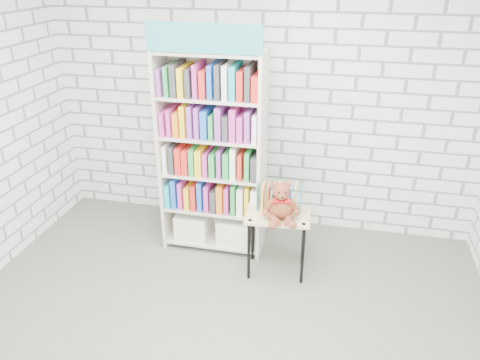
# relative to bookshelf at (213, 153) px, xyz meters

# --- Properties ---
(ground) EXTENTS (4.50, 4.50, 0.00)m
(ground) POSITION_rel_bookshelf_xyz_m (0.35, -1.36, -1.02)
(ground) COLOR #50584A
(ground) RESTS_ON ground
(room_shell) EXTENTS (4.52, 4.02, 2.81)m
(room_shell) POSITION_rel_bookshelf_xyz_m (0.35, -1.36, 0.76)
(room_shell) COLOR silver
(room_shell) RESTS_ON ground
(bookshelf) EXTENTS (1.00, 0.39, 2.25)m
(bookshelf) POSITION_rel_bookshelf_xyz_m (0.00, 0.00, 0.00)
(bookshelf) COLOR beige
(bookshelf) RESTS_ON ground
(display_table) EXTENTS (0.61, 0.45, 0.62)m
(display_table) POSITION_rel_bookshelf_xyz_m (0.69, -0.32, -0.49)
(display_table) COLOR tan
(display_table) RESTS_ON ground
(table_books) EXTENTS (0.42, 0.21, 0.24)m
(table_books) POSITION_rel_bookshelf_xyz_m (0.69, -0.23, -0.28)
(table_books) COLOR teal
(table_books) RESTS_ON display_table
(teddy_bear) EXTENTS (0.33, 0.32, 0.36)m
(teddy_bear) POSITION_rel_bookshelf_xyz_m (0.73, -0.41, -0.26)
(teddy_bear) COLOR maroon
(teddy_bear) RESTS_ON display_table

